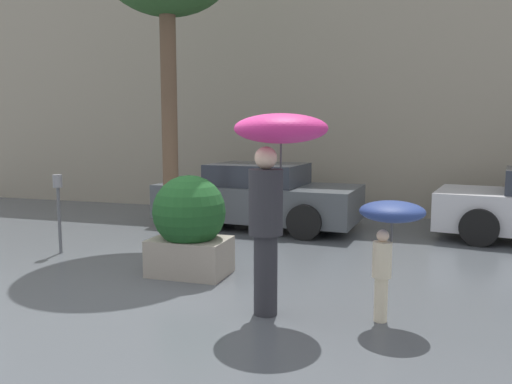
% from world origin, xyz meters
% --- Properties ---
extents(ground_plane, '(40.00, 40.00, 0.00)m').
position_xyz_m(ground_plane, '(0.00, 0.00, 0.00)').
color(ground_plane, '#51565B').
extents(building_facade, '(18.00, 0.30, 6.00)m').
position_xyz_m(building_facade, '(0.00, 6.50, 3.00)').
color(building_facade, '#9E937F').
rests_on(building_facade, ground).
extents(planter_box, '(1.02, 0.97, 1.34)m').
position_xyz_m(planter_box, '(0.19, 0.85, 0.68)').
color(planter_box, '#9E9384').
rests_on(planter_box, ground).
extents(person_adult, '(0.96, 0.96, 2.09)m').
position_xyz_m(person_adult, '(1.65, -0.19, 1.59)').
color(person_adult, '#2D2D33').
rests_on(person_adult, ground).
extents(person_child, '(0.64, 0.64, 1.23)m').
position_xyz_m(person_child, '(2.79, -0.08, 0.99)').
color(person_child, beige).
rests_on(person_child, ground).
extents(parked_car_near, '(4.10, 2.21, 1.26)m').
position_xyz_m(parked_car_near, '(0.04, 4.40, 0.60)').
color(parked_car_near, '#4C5156').
rests_on(parked_car_near, ground).
extents(parking_meter, '(0.14, 0.14, 1.24)m').
position_xyz_m(parking_meter, '(-2.26, 1.31, 0.89)').
color(parking_meter, '#595B60').
rests_on(parking_meter, ground).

